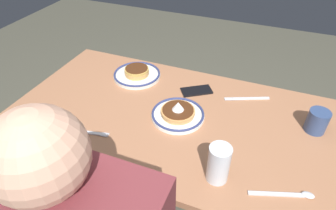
# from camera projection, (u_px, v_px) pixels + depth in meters

# --- Properties ---
(dining_table) EXTENTS (1.38, 0.77, 0.73)m
(dining_table) POSITION_uv_depth(u_px,v_px,m) (170.00, 131.00, 1.30)
(dining_table) COLOR #A26B4A
(dining_table) RESTS_ON ground_plane
(plate_near_main) EXTENTS (0.24, 0.24, 0.05)m
(plate_near_main) POSITION_uv_depth(u_px,v_px,m) (137.00, 74.00, 1.47)
(plate_near_main) COLOR silver
(plate_near_main) RESTS_ON dining_table
(plate_center_pancakes) EXTENTS (0.23, 0.23, 0.08)m
(plate_center_pancakes) POSITION_uv_depth(u_px,v_px,m) (178.00, 113.00, 1.22)
(plate_center_pancakes) COLOR white
(plate_center_pancakes) RESTS_ON dining_table
(coffee_mug) EXTENTS (0.08, 0.11, 0.09)m
(coffee_mug) POSITION_uv_depth(u_px,v_px,m) (317.00, 120.00, 1.14)
(coffee_mug) COLOR #334772
(coffee_mug) RESTS_ON dining_table
(drinking_glass) EXTENTS (0.07, 0.07, 0.14)m
(drinking_glass) POSITION_uv_depth(u_px,v_px,m) (218.00, 165.00, 0.95)
(drinking_glass) COLOR silver
(drinking_glass) RESTS_ON dining_table
(cell_phone) EXTENTS (0.16, 0.14, 0.01)m
(cell_phone) POSITION_uv_depth(u_px,v_px,m) (196.00, 91.00, 1.38)
(cell_phone) COLOR black
(cell_phone) RESTS_ON dining_table
(fork_near) EXTENTS (0.19, 0.05, 0.01)m
(fork_near) POSITION_uv_depth(u_px,v_px,m) (87.00, 132.00, 1.16)
(fork_near) COLOR silver
(fork_near) RESTS_ON dining_table
(butter_knife) EXTENTS (0.20, 0.10, 0.01)m
(butter_knife) POSITION_uv_depth(u_px,v_px,m) (247.00, 99.00, 1.33)
(butter_knife) COLOR silver
(butter_knife) RESTS_ON dining_table
(tea_spoon) EXTENTS (0.20, 0.08, 0.01)m
(tea_spoon) POSITION_uv_depth(u_px,v_px,m) (290.00, 195.00, 0.93)
(tea_spoon) COLOR silver
(tea_spoon) RESTS_ON dining_table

